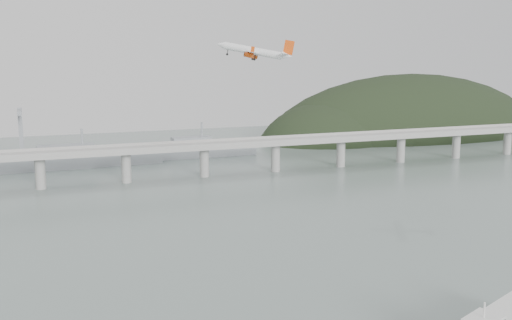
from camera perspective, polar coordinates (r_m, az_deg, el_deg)
name	(u,v)px	position (r m, az deg, el deg)	size (l,w,h in m)	color
ground	(316,294)	(202.95, 5.73, -12.62)	(900.00, 900.00, 0.00)	slate
bridge	(172,152)	(381.21, -8.02, 0.79)	(800.00, 22.00, 23.90)	#989895
headland	(420,152)	(628.82, 15.37, 0.71)	(365.00, 155.00, 156.00)	black
airliner	(255,51)	(269.33, -0.11, 10.30)	(31.84, 30.01, 9.25)	silver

